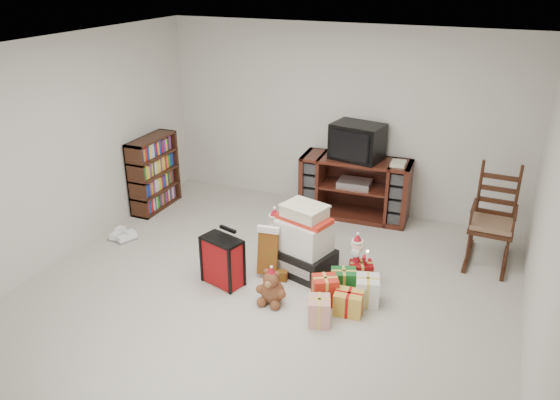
% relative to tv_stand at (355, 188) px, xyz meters
% --- Properties ---
extents(room, '(5.01, 5.01, 2.51)m').
position_rel_tv_stand_xyz_m(room, '(-0.32, -2.21, 0.84)').
color(room, beige).
rests_on(room, ground).
extents(tv_stand, '(1.47, 0.59, 0.82)m').
position_rel_tv_stand_xyz_m(tv_stand, '(0.00, 0.00, 0.00)').
color(tv_stand, '#471B14').
rests_on(tv_stand, floor).
extents(bookshelf, '(0.28, 0.84, 1.03)m').
position_rel_tv_stand_xyz_m(bookshelf, '(-2.65, -0.81, 0.08)').
color(bookshelf, '#3A1C0F').
rests_on(bookshelf, floor).
extents(rocking_chair, '(0.50, 0.81, 1.20)m').
position_rel_tv_stand_xyz_m(rocking_chair, '(1.77, -0.54, -0.00)').
color(rocking_chair, '#3A1C0F').
rests_on(rocking_chair, floor).
extents(gift_pile, '(0.74, 0.63, 0.80)m').
position_rel_tv_stand_xyz_m(gift_pile, '(-0.10, -1.65, -0.06)').
color(gift_pile, black).
rests_on(gift_pile, floor).
extents(red_suitcase, '(0.46, 0.33, 0.64)m').
position_rel_tv_stand_xyz_m(red_suitcase, '(-0.81, -2.22, -0.14)').
color(red_suitcase, maroon).
rests_on(red_suitcase, floor).
extents(stocking, '(0.30, 0.16, 0.61)m').
position_rel_tv_stand_xyz_m(stocking, '(-0.43, -1.89, -0.11)').
color(stocking, '#0B660D').
rests_on(stocking, floor).
extents(teddy_bear, '(0.25, 0.22, 0.37)m').
position_rel_tv_stand_xyz_m(teddy_bear, '(-0.18, -2.34, -0.25)').
color(teddy_bear, brown).
rests_on(teddy_bear, floor).
extents(santa_figurine, '(0.28, 0.27, 0.58)m').
position_rel_tv_stand_xyz_m(santa_figurine, '(0.48, -1.62, -0.19)').
color(santa_figurine, maroon).
rests_on(santa_figurine, floor).
extents(mrs_claus_figurine, '(0.32, 0.30, 0.65)m').
position_rel_tv_stand_xyz_m(mrs_claus_figurine, '(-0.52, -1.50, -0.16)').
color(mrs_claus_figurine, maroon).
rests_on(mrs_claus_figurine, floor).
extents(sneaker_pair, '(0.32, 0.27, 0.09)m').
position_rel_tv_stand_xyz_m(sneaker_pair, '(-2.47, -1.82, -0.37)').
color(sneaker_pair, white).
rests_on(sneaker_pair, floor).
extents(gift_cluster, '(0.72, 1.01, 0.25)m').
position_rel_tv_stand_xyz_m(gift_cluster, '(0.49, -2.05, -0.29)').
color(gift_cluster, red).
rests_on(gift_cluster, floor).
extents(crt_television, '(0.71, 0.57, 0.47)m').
position_rel_tv_stand_xyz_m(crt_television, '(-0.00, 0.00, 0.65)').
color(crt_television, black).
rests_on(crt_television, tv_stand).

